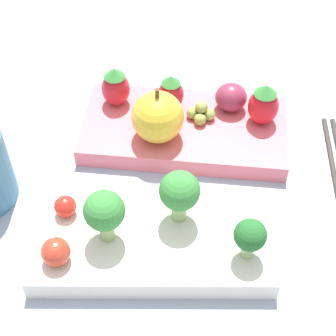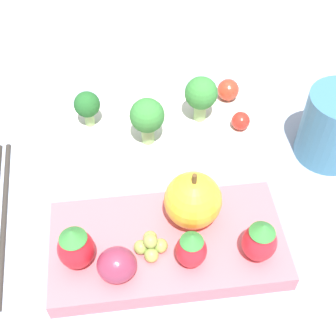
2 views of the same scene
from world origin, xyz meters
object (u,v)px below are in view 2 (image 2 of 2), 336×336
object	(u,v)px
broccoli_floret_1	(147,117)
strawberry_2	(191,249)
grape_cluster	(151,245)
strawberry_0	(260,241)
strawberry_1	(76,247)
cherry_tomato_0	(241,121)
broccoli_floret_2	(201,95)
apple	(193,200)
bento_box_savoury	(165,129)
cherry_tomato_1	(228,90)
drinking_cup	(335,127)
broccoli_floret_0	(87,106)
bento_box_fruit	(172,244)
plum	(117,265)

from	to	relation	value
broccoli_floret_1	strawberry_2	world-z (taller)	broccoli_floret_1
grape_cluster	strawberry_2	bearing A→B (deg)	-21.68
strawberry_0	strawberry_1	xyz separation A→B (m)	(-0.17, 0.01, 0.00)
cherry_tomato_0	strawberry_1	distance (m)	0.24
broccoli_floret_2	apple	size ratio (longest dim) A/B	0.87
apple	strawberry_2	distance (m)	0.05
bento_box_savoury	strawberry_0	distance (m)	0.20
cherry_tomato_1	strawberry_0	distance (m)	0.22
cherry_tomato_1	drinking_cup	xyz separation A→B (m)	(0.11, -0.08, 0.01)
broccoli_floret_0	strawberry_2	world-z (taller)	broccoli_floret_0
bento_box_fruit	broccoli_floret_0	xyz separation A→B (m)	(-0.08, 0.16, 0.04)
bento_box_savoury	bento_box_fruit	distance (m)	0.16
broccoli_floret_1	apple	world-z (taller)	apple
bento_box_savoury	plum	world-z (taller)	plum
broccoli_floret_0	drinking_cup	world-z (taller)	drinking_cup
drinking_cup	cherry_tomato_1	bearing A→B (deg)	143.48
bento_box_savoury	strawberry_2	bearing A→B (deg)	-87.40
cherry_tomato_1	apple	world-z (taller)	apple
broccoli_floret_2	bento_box_fruit	bearing A→B (deg)	-106.65
plum	grape_cluster	world-z (taller)	plum
bento_box_savoury	strawberry_0	world-z (taller)	strawberry_0
broccoli_floret_2	bento_box_savoury	bearing A→B (deg)	-175.07
bento_box_fruit	cherry_tomato_1	xyz separation A→B (m)	(0.09, 0.19, 0.03)
broccoli_floret_1	plum	bearing A→B (deg)	-102.98
strawberry_0	drinking_cup	world-z (taller)	drinking_cup
broccoli_floret_0	apple	bearing A→B (deg)	-53.60
bento_box_savoury	strawberry_0	size ratio (longest dim) A/B	4.84
broccoli_floret_2	plum	distance (m)	0.22
bento_box_savoury	drinking_cup	distance (m)	0.19
broccoli_floret_2	strawberry_2	size ratio (longest dim) A/B	1.30
cherry_tomato_1	apple	size ratio (longest dim) A/B	0.40
bento_box_fruit	strawberry_1	distance (m)	0.10
broccoli_floret_2	apple	distance (m)	0.14
broccoli_floret_1	plum	xyz separation A→B (m)	(-0.04, -0.16, -0.02)
bento_box_fruit	broccoli_floret_1	world-z (taller)	broccoli_floret_1
bento_box_savoury	strawberry_2	distance (m)	0.19
bento_box_savoury	broccoli_floret_0	distance (m)	0.10
grape_cluster	broccoli_floret_0	bearing A→B (deg)	108.99
bento_box_fruit	broccoli_floret_0	distance (m)	0.19
cherry_tomato_0	strawberry_0	xyz separation A→B (m)	(-0.02, -0.17, 0.01)
broccoli_floret_0	broccoli_floret_2	size ratio (longest dim) A/B	0.79
apple	drinking_cup	xyz separation A→B (m)	(0.17, 0.09, -0.01)
broccoli_floret_0	bento_box_fruit	bearing A→B (deg)	-63.67
cherry_tomato_0	broccoli_floret_1	bearing A→B (deg)	-174.03
bento_box_savoury	grape_cluster	bearing A→B (deg)	-99.29
bento_box_fruit	strawberry_0	xyz separation A→B (m)	(0.08, -0.02, 0.03)
bento_box_fruit	strawberry_2	world-z (taller)	strawberry_2
broccoli_floret_0	strawberry_0	bearing A→B (deg)	-49.69
strawberry_0	broccoli_floret_1	bearing A→B (deg)	120.99
bento_box_fruit	plum	xyz separation A→B (m)	(-0.05, -0.03, 0.03)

